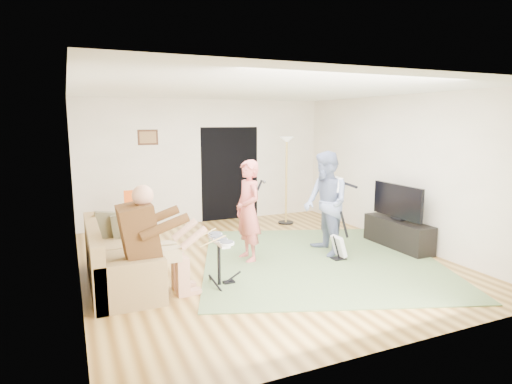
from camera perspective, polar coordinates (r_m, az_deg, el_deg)
floor at (r=7.04m, az=0.91°, el=-9.07°), size 6.00×6.00×0.00m
walls at (r=6.73m, az=0.95°, el=1.89°), size 5.50×6.00×2.70m
ceiling at (r=6.69m, az=0.98°, el=13.43°), size 6.00×6.00×0.00m
window_blinds at (r=6.30m, az=-23.22°, el=2.43°), size 0.00×2.05×2.05m
doorway at (r=9.72m, az=-3.50°, el=2.44°), size 2.10×0.00×2.10m
picture_frame at (r=9.19m, az=-14.22°, el=7.08°), size 0.42×0.03×0.32m
area_rug at (r=7.12m, az=8.54°, el=-8.90°), size 4.77×4.80×0.02m
sofa at (r=6.30m, az=-18.26°, el=-9.14°), size 0.85×2.07×0.84m
drummer at (r=5.65m, az=-13.32°, el=-7.96°), size 0.95×0.53×1.46m
drum_kit at (r=5.94m, az=-4.95°, el=-9.57°), size 0.38×0.68×0.70m
singer at (r=6.84m, az=-1.04°, el=-2.53°), size 0.43×0.62×1.63m
microphone at (r=6.85m, az=0.49°, el=0.91°), size 0.06×0.06×0.24m
guitarist at (r=7.24m, az=9.29°, el=-1.52°), size 0.76×0.93×1.75m
guitar_held at (r=7.30m, az=10.67°, el=1.03°), size 0.24×0.61×0.26m
guitar_spare at (r=7.12m, az=11.04°, el=-7.09°), size 0.29×0.26×0.81m
torchiere_lamp at (r=9.28m, az=4.08°, el=3.67°), size 0.34×0.34×1.90m
dining_chair at (r=8.04m, az=-15.52°, el=-4.43°), size 0.44×0.46×0.99m
tv_cabinet at (r=8.05m, az=18.39°, el=-5.31°), size 0.40×1.40×0.50m
television at (r=7.89m, az=18.35°, el=-1.14°), size 0.06×1.16×0.58m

